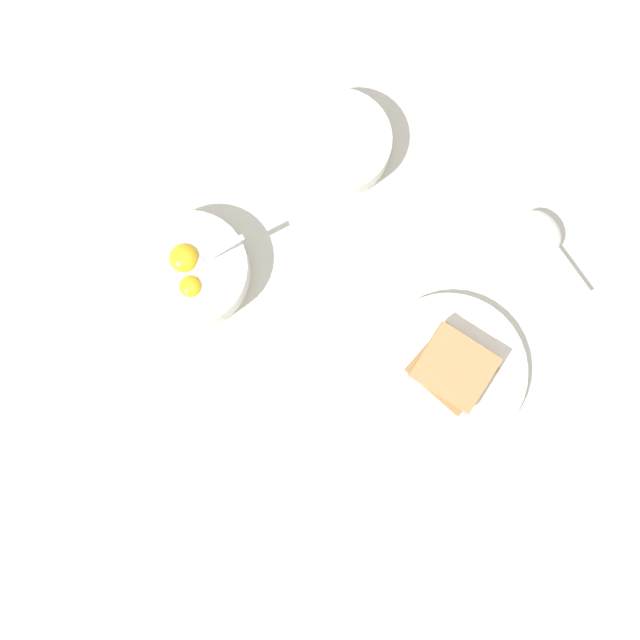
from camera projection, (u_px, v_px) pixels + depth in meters
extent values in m
plane|color=beige|center=(331.00, 271.00, 0.84)|extent=(3.00, 3.00, 0.00)
cylinder|color=white|center=(192.00, 271.00, 0.82)|extent=(0.15, 0.15, 0.04)
cylinder|color=white|center=(191.00, 270.00, 0.81)|extent=(0.12, 0.12, 0.02)
ellipsoid|color=yellow|center=(184.00, 258.00, 0.80)|extent=(0.04, 0.04, 0.02)
ellipsoid|color=yellow|center=(191.00, 287.00, 0.79)|extent=(0.03, 0.03, 0.02)
cylinder|color=black|center=(198.00, 276.00, 0.80)|extent=(0.03, 0.03, 0.00)
ellipsoid|color=silver|center=(200.00, 263.00, 0.80)|extent=(0.03, 0.02, 0.01)
cube|color=silver|center=(227.00, 247.00, 0.78)|extent=(0.02, 0.05, 0.03)
cylinder|color=white|center=(449.00, 370.00, 0.81)|extent=(0.20, 0.20, 0.01)
cylinder|color=white|center=(450.00, 370.00, 0.80)|extent=(0.15, 0.15, 0.00)
cube|color=#9E7042|center=(452.00, 369.00, 0.80)|extent=(0.09, 0.09, 0.01)
cube|color=tan|center=(455.00, 367.00, 0.78)|extent=(0.10, 0.10, 0.01)
ellipsoid|color=white|center=(541.00, 231.00, 0.83)|extent=(0.07, 0.06, 0.03)
cube|color=white|center=(568.00, 272.00, 0.83)|extent=(0.08, 0.03, 0.01)
cylinder|color=white|center=(338.00, 144.00, 0.84)|extent=(0.14, 0.14, 0.04)
cylinder|color=white|center=(339.00, 140.00, 0.83)|extent=(0.12, 0.12, 0.01)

